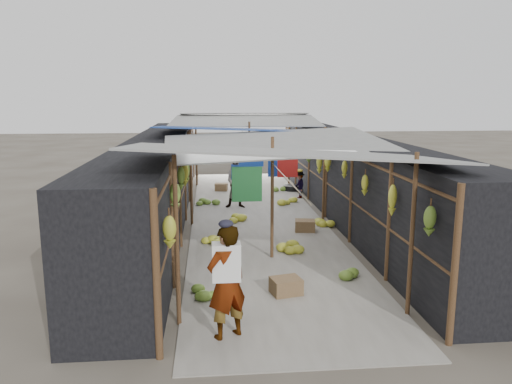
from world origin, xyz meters
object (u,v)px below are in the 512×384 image
object	(u,v)px
black_basin	(292,188)
shopper_blue	(238,182)
vendor_elderly	(227,282)
vendor_seated	(299,185)
crate_near	(286,286)

from	to	relation	value
black_basin	shopper_blue	xyz separation A→B (m)	(-2.14, -2.64, 0.71)
vendor_elderly	vendor_seated	xyz separation A→B (m)	(2.79, 9.65, -0.37)
vendor_seated	shopper_blue	bearing A→B (deg)	-67.99
shopper_blue	vendor_seated	xyz separation A→B (m)	(2.14, 1.24, -0.34)
crate_near	black_basin	xyz separation A→B (m)	(1.70, 9.57, -0.05)
shopper_blue	black_basin	bearing A→B (deg)	54.84
vendor_seated	vendor_elderly	bearing A→B (deg)	-24.22
crate_near	black_basin	world-z (taller)	crate_near
black_basin	vendor_seated	xyz separation A→B (m)	(0.00, -1.40, 0.37)
vendor_elderly	shopper_blue	distance (m)	8.43
vendor_elderly	vendor_seated	bearing A→B (deg)	-135.87
crate_near	vendor_seated	distance (m)	8.35
black_basin	shopper_blue	distance (m)	3.48
black_basin	vendor_elderly	xyz separation A→B (m)	(-2.79, -11.05, 0.74)
black_basin	crate_near	bearing A→B (deg)	-100.09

